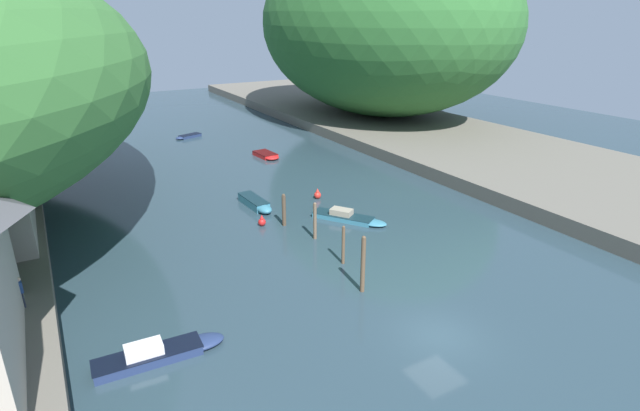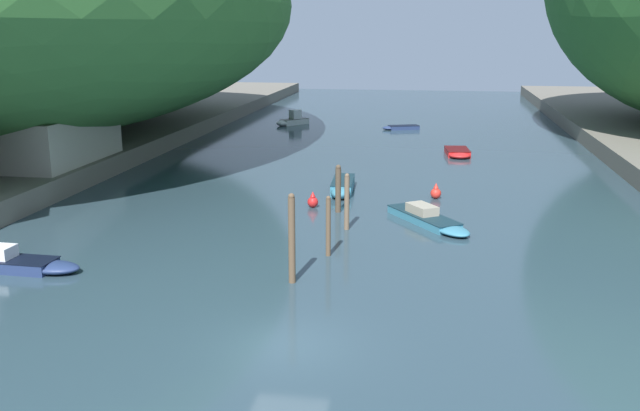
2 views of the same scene
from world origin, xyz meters
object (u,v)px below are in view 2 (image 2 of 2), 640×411
object	(u,v)px
boat_cabin_cruiser	(292,120)
channel_buoy_far	(436,192)
boathouse_shed	(41,126)
boat_open_rowboat	(458,153)
boat_far_upstream	(430,219)
boat_white_cruiser	(11,262)
boat_mid_channel	(399,128)
boat_navy_launch	(342,187)
channel_buoy_near	(313,201)

from	to	relation	value
boat_cabin_cruiser	channel_buoy_far	bearing A→B (deg)	155.02
boathouse_shed	boat_open_rowboat	xyz separation A→B (m)	(26.76, 13.84, -3.35)
boat_far_upstream	boat_white_cruiser	world-z (taller)	boat_white_cruiser
boat_cabin_cruiser	channel_buoy_far	world-z (taller)	boat_cabin_cruiser
boathouse_shed	boat_white_cruiser	world-z (taller)	boathouse_shed
boat_mid_channel	boat_cabin_cruiser	bearing A→B (deg)	61.30
boat_far_upstream	boat_white_cruiser	size ratio (longest dim) A/B	0.94
boat_navy_launch	boat_open_rowboat	xyz separation A→B (m)	(7.25, 14.13, -0.11)
boat_open_rowboat	boat_cabin_cruiser	bearing A→B (deg)	-49.59
boat_cabin_cruiser	boat_mid_channel	size ratio (longest dim) A/B	0.96
channel_buoy_far	boat_far_upstream	bearing A→B (deg)	-92.71
boat_navy_launch	channel_buoy_far	size ratio (longest dim) A/B	5.16
boat_cabin_cruiser	channel_buoy_near	distance (m)	34.58
boat_cabin_cruiser	boat_mid_channel	xyz separation A→B (m)	(11.09, -1.63, -0.26)
boat_far_upstream	boat_mid_channel	bearing A→B (deg)	-118.86
boathouse_shed	boat_far_upstream	world-z (taller)	boathouse_shed
channel_buoy_far	boat_cabin_cruiser	bearing A→B (deg)	115.78
boat_white_cruiser	boat_open_rowboat	bearing A→B (deg)	150.10
boat_far_upstream	channel_buoy_near	distance (m)	6.96
boat_open_rowboat	boat_white_cruiser	distance (m)	35.69
boathouse_shed	boat_cabin_cruiser	bearing A→B (deg)	70.64
boat_navy_launch	channel_buoy_far	distance (m)	5.62
boat_cabin_cruiser	boat_far_upstream	xyz separation A→B (m)	(14.44, -36.20, -0.18)
boat_mid_channel	boat_far_upstream	bearing A→B (deg)	165.18
boat_navy_launch	boathouse_shed	bearing A→B (deg)	-4.04
boathouse_shed	boat_far_upstream	distance (m)	25.91
boat_cabin_cruiser	boathouse_shed	bearing A→B (deg)	109.89
boathouse_shed	boat_cabin_cruiser	xyz separation A→B (m)	(10.39, 29.59, -3.14)
boat_open_rowboat	channel_buoy_near	size ratio (longest dim) A/B	4.44
boat_open_rowboat	boat_white_cruiser	world-z (taller)	boat_white_cruiser
boat_open_rowboat	boat_far_upstream	distance (m)	20.53
boat_mid_channel	channel_buoy_far	bearing A→B (deg)	166.80
boat_far_upstream	channel_buoy_far	size ratio (longest dim) A/B	6.22
boat_far_upstream	boat_mid_channel	size ratio (longest dim) A/B	1.53
boat_cabin_cruiser	boat_mid_channel	distance (m)	11.21
boat_white_cruiser	channel_buoy_near	bearing A→B (deg)	141.67
boat_open_rowboat	boat_far_upstream	bearing A→B (deg)	78.92
boat_navy_launch	boat_open_rowboat	size ratio (longest dim) A/B	1.21
boat_cabin_cruiser	boat_open_rowboat	distance (m)	22.72
boat_mid_channel	channel_buoy_far	size ratio (longest dim) A/B	4.06
boat_mid_channel	channel_buoy_near	bearing A→B (deg)	154.07
boat_far_upstream	boat_cabin_cruiser	bearing A→B (deg)	-102.65
boathouse_shed	boat_cabin_cruiser	distance (m)	31.52
boat_navy_launch	boat_white_cruiser	world-z (taller)	boat_white_cruiser
boat_open_rowboat	boat_mid_channel	xyz separation A→B (m)	(-5.28, 14.13, -0.05)
boat_far_upstream	boat_white_cruiser	bearing A→B (deg)	-4.46
boathouse_shed	boat_white_cruiser	distance (m)	18.47
boat_navy_launch	boat_mid_channel	xyz separation A→B (m)	(1.97, 28.26, -0.16)
boat_white_cruiser	boat_far_upstream	bearing A→B (deg)	122.11
channel_buoy_far	boat_open_rowboat	bearing A→B (deg)	83.56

